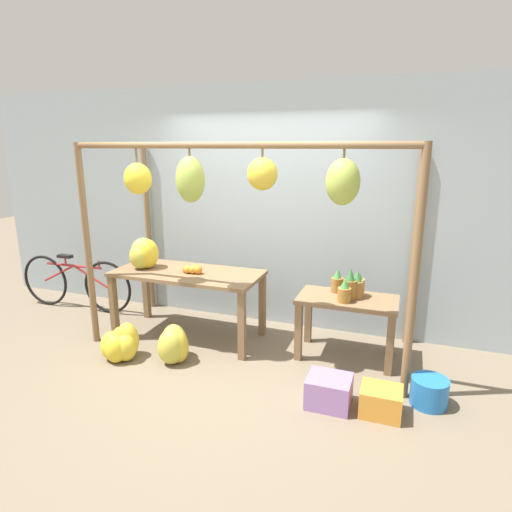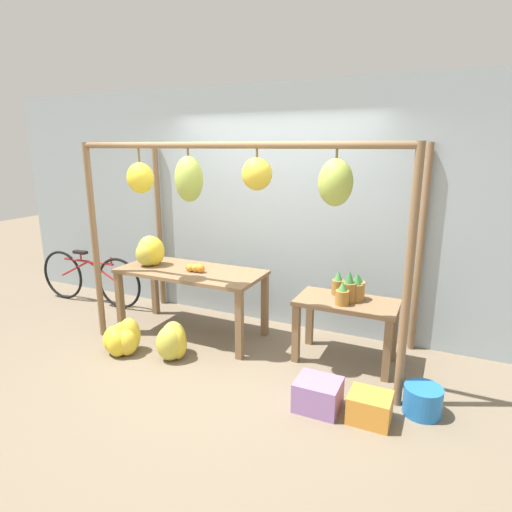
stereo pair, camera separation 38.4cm
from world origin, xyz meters
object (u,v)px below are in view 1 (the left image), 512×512
at_px(banana_pile_ground_right, 174,345).
at_px(fruit_crate_white, 329,391).
at_px(pineapple_cluster, 350,286).
at_px(blue_bucket, 429,392).
at_px(banana_pile_ground_left, 121,345).
at_px(fruit_crate_purple, 381,401).
at_px(parked_bicycle, 75,283).
at_px(orange_pile, 193,269).
at_px(banana_pile_on_table, 144,254).

bearing_deg(banana_pile_ground_right, fruit_crate_white, -7.95).
height_order(pineapple_cluster, blue_bucket, pineapple_cluster).
distance_m(banana_pile_ground_left, fruit_crate_white, 2.15).
distance_m(pineapple_cluster, banana_pile_ground_right, 1.86).
xyz_separation_m(banana_pile_ground_right, fruit_crate_purple, (2.03, -0.21, -0.07)).
relative_size(fruit_crate_white, blue_bucket, 1.19).
xyz_separation_m(pineapple_cluster, banana_pile_ground_left, (-2.16, -0.85, -0.60)).
bearing_deg(fruit_crate_purple, pineapple_cluster, 114.03).
relative_size(banana_pile_ground_left, banana_pile_ground_right, 0.90).
relative_size(fruit_crate_white, fruit_crate_purple, 1.11).
bearing_deg(banana_pile_ground_left, parked_bicycle, 145.57).
xyz_separation_m(orange_pile, blue_bucket, (2.46, -0.50, -0.69)).
height_order(banana_pile_ground_left, banana_pile_ground_right, banana_pile_ground_left).
distance_m(banana_pile_ground_left, banana_pile_ground_right, 0.56).
xyz_separation_m(orange_pile, parked_bicycle, (-1.91, 0.28, -0.45)).
distance_m(orange_pile, parked_bicycle, 1.98).
relative_size(orange_pile, fruit_crate_purple, 0.75).
xyz_separation_m(orange_pile, banana_pile_ground_right, (0.06, -0.56, -0.63)).
xyz_separation_m(banana_pile_on_table, banana_pile_ground_right, (0.67, -0.56, -0.75)).
relative_size(banana_pile_on_table, fruit_crate_purple, 1.26).
xyz_separation_m(pineapple_cluster, fruit_crate_white, (-0.01, -0.93, -0.64)).
height_order(banana_pile_on_table, pineapple_cluster, banana_pile_on_table).
distance_m(pineapple_cluster, banana_pile_ground_left, 2.40).
distance_m(orange_pile, banana_pile_ground_right, 0.84).
bearing_deg(parked_bicycle, fruit_crate_purple, -14.59).
xyz_separation_m(banana_pile_ground_left, blue_bucket, (2.94, 0.21, -0.04)).
bearing_deg(blue_bucket, parked_bicycle, 169.99).
height_order(orange_pile, banana_pile_ground_right, orange_pile).
height_order(parked_bicycle, fruit_crate_purple, parked_bicycle).
height_order(banana_pile_on_table, orange_pile, banana_pile_on_table).
bearing_deg(fruit_crate_white, parked_bicycle, 163.53).
xyz_separation_m(banana_pile_ground_left, banana_pile_ground_right, (0.54, 0.15, 0.02)).
bearing_deg(fruit_crate_white, blue_bucket, 19.81).
bearing_deg(banana_pile_on_table, parked_bicycle, 168.15).
bearing_deg(banana_pile_ground_right, banana_pile_on_table, 140.14).
relative_size(pineapple_cluster, parked_bicycle, 0.24).
bearing_deg(blue_bucket, orange_pile, 168.62).
height_order(orange_pile, parked_bicycle, orange_pile).
height_order(banana_pile_ground_left, fruit_crate_white, banana_pile_ground_left).
relative_size(banana_pile_ground_left, parked_bicycle, 0.26).
distance_m(banana_pile_on_table, banana_pile_ground_left, 1.06).
height_order(banana_pile_ground_right, fruit_crate_purple, banana_pile_ground_right).
height_order(banana_pile_on_table, banana_pile_ground_right, banana_pile_on_table).
bearing_deg(parked_bicycle, banana_pile_ground_right, -22.93).
bearing_deg(pineapple_cluster, banana_pile_ground_left, -158.44).
bearing_deg(banana_pile_ground_right, fruit_crate_purple, -5.87).
height_order(banana_pile_on_table, parked_bicycle, banana_pile_on_table).
height_order(orange_pile, pineapple_cluster, pineapple_cluster).
distance_m(banana_pile_ground_right, blue_bucket, 2.40).
distance_m(pineapple_cluster, blue_bucket, 1.20).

